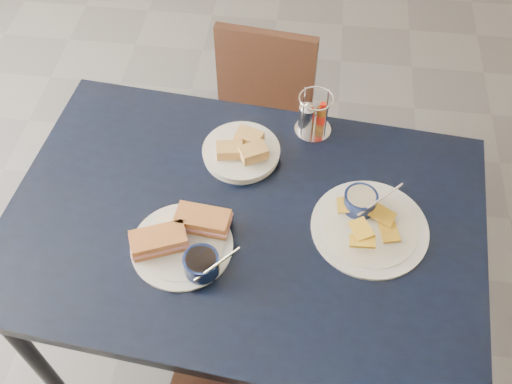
# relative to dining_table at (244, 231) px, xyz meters

# --- Properties ---
(ground) EXTENTS (6.00, 6.00, 0.00)m
(ground) POSITION_rel_dining_table_xyz_m (-0.08, 0.02, -0.69)
(ground) COLOR #4C4C51
(ground) RESTS_ON ground
(dining_table) EXTENTS (1.35, 0.96, 0.75)m
(dining_table) POSITION_rel_dining_table_xyz_m (0.00, 0.00, 0.00)
(dining_table) COLOR black
(dining_table) RESTS_ON ground
(chair_far) EXTENTS (0.41, 0.39, 0.78)m
(chair_far) POSITION_rel_dining_table_xyz_m (-0.04, 0.67, -0.24)
(chair_far) COLOR black
(chair_far) RESTS_ON ground
(sandwich_plate) EXTENTS (0.30, 0.26, 0.12)m
(sandwich_plate) POSITION_rel_dining_table_xyz_m (-0.13, -0.11, 0.09)
(sandwich_plate) COLOR white
(sandwich_plate) RESTS_ON dining_table
(plantain_plate) EXTENTS (0.31, 0.31, 0.12)m
(plantain_plate) POSITION_rel_dining_table_xyz_m (0.33, 0.03, 0.08)
(plantain_plate) COLOR white
(plantain_plate) RESTS_ON dining_table
(bread_basket) EXTENTS (0.22, 0.22, 0.07)m
(bread_basket) POSITION_rel_dining_table_xyz_m (-0.03, 0.22, 0.08)
(bread_basket) COLOR white
(bread_basket) RESTS_ON dining_table
(condiment_caddy) EXTENTS (0.11, 0.11, 0.14)m
(condiment_caddy) POSITION_rel_dining_table_xyz_m (0.16, 0.35, 0.12)
(condiment_caddy) COLOR silver
(condiment_caddy) RESTS_ON dining_table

